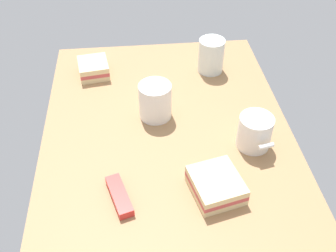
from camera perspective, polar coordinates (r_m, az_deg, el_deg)
The scene contains 7 objects.
tabletop at distance 102.26cm, azimuth 0.00°, elevation -1.66°, with size 90.00×64.00×2.00cm, color #936D47.
coffee_mug_black at distance 98.17cm, azimuth 12.38°, elevation -0.78°, with size 10.58×8.25×8.65cm.
coffee_mug_milky at distance 104.17cm, azimuth -1.85°, elevation 3.70°, with size 10.90×8.59×9.86cm.
sandwich_main at distance 88.00cm, azimuth 6.93°, elevation -8.45°, with size 13.40×12.56×4.40cm.
sandwich_side at distance 123.55cm, azimuth -10.67°, elevation 8.17°, with size 10.70×9.89×4.40cm.
glass_of_milk at distance 122.66cm, azimuth 6.21°, elevation 9.90°, with size 7.76×7.76×10.42cm.
snack_bar at distance 87.71cm, azimuth -7.01°, elevation -9.94°, with size 11.03×3.24×2.00cm, color red.
Camera 1 is at (73.51, -7.46, 71.70)cm, focal length 42.37 mm.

